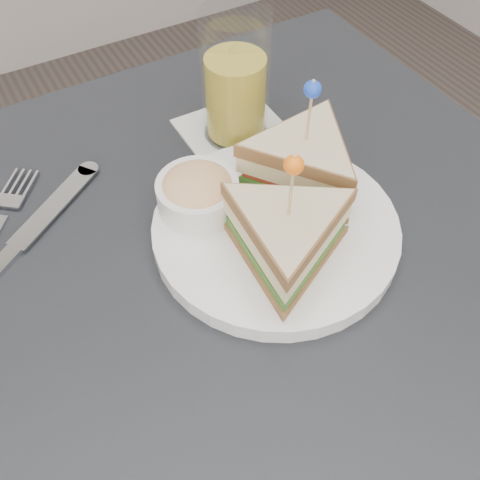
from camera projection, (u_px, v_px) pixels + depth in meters
name	position (u px, v px, depth m)	size (l,w,h in m)	color
table	(237.00, 322.00, 0.59)	(0.80, 0.80, 0.75)	black
plate_meal	(281.00, 204.00, 0.54)	(0.30, 0.28, 0.15)	white
cutlery_knife	(22.00, 241.00, 0.56)	(0.21, 0.15, 0.01)	silver
drink_set	(235.00, 86.00, 0.62)	(0.13, 0.13, 0.16)	silver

